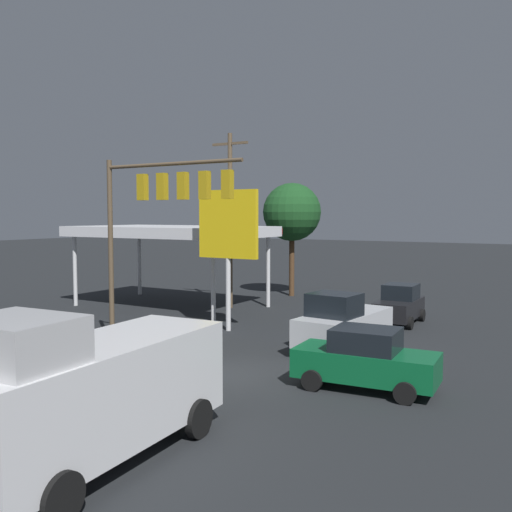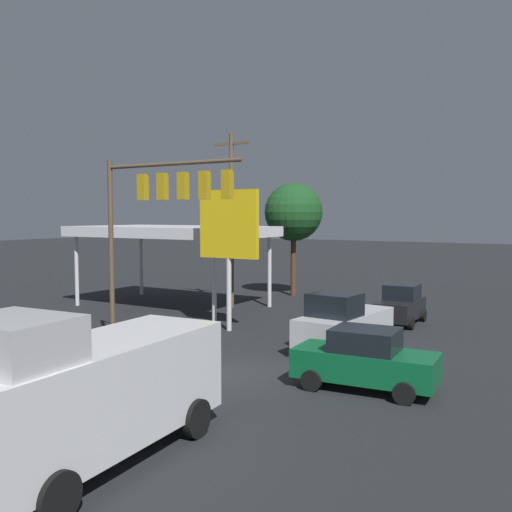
{
  "view_description": "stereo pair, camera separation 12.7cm",
  "coord_description": "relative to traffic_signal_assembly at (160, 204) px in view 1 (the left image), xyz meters",
  "views": [
    {
      "loc": [
        -10.83,
        15.89,
        5.45
      ],
      "look_at": [
        0.0,
        -2.0,
        3.95
      ],
      "focal_mm": 40.0,
      "sensor_mm": 36.0,
      "label": 1
    },
    {
      "loc": [
        -10.94,
        15.83,
        5.45
      ],
      "look_at": [
        0.0,
        -2.0,
        3.95
      ],
      "focal_mm": 40.0,
      "sensor_mm": 36.0,
      "label": 2
    }
  ],
  "objects": [
    {
      "name": "utility_pole",
      "position": [
        4.34,
        -11.2,
        -0.48
      ],
      "size": [
        2.4,
        0.26,
        10.18
      ],
      "color": "brown",
      "rests_on": "ground"
    },
    {
      "name": "gas_station_canopy",
      "position": [
        7.68,
        -9.82,
        -1.41
      ],
      "size": [
        11.39,
        6.85,
        4.79
      ],
      "color": "silver",
      "rests_on": "ground"
    },
    {
      "name": "fire_hydrant",
      "position": [
        1.96,
        2.13,
        -5.42
      ],
      "size": [
        0.24,
        0.24,
        0.88
      ],
      "color": "gold",
      "rests_on": "ground"
    },
    {
      "name": "traffic_signal_assembly",
      "position": [
        0.0,
        0.0,
        0.0
      ],
      "size": [
        6.39,
        0.43,
        7.64
      ],
      "color": "brown",
      "rests_on": "ground"
    },
    {
      "name": "pickup_parked",
      "position": [
        -5.44,
        -4.72,
        -4.75
      ],
      "size": [
        2.58,
        5.34,
        2.4
      ],
      "rotation": [
        0.0,
        0.0,
        1.49
      ],
      "color": "silver",
      "rests_on": "ground"
    },
    {
      "name": "street_tree",
      "position": [
        3.56,
        -17.47,
        -0.23
      ],
      "size": [
        3.9,
        3.9,
        7.61
      ],
      "color": "#4C331E",
      "rests_on": "ground"
    },
    {
      "name": "delivery_truck",
      "position": [
        -4.96,
        8.08,
        -4.16
      ],
      "size": [
        2.93,
        6.94,
        3.58
      ],
      "rotation": [
        0.0,
        0.0,
        1.64
      ],
      "color": "silver",
      "rests_on": "ground"
    },
    {
      "name": "ground_plane",
      "position": [
        -3.38,
        0.64,
        -5.86
      ],
      "size": [
        200.0,
        200.0,
        0.0
      ],
      "primitive_type": "plane",
      "color": "black"
    },
    {
      "name": "price_sign",
      "position": [
        0.7,
        -5.58,
        -1.05
      ],
      "size": [
        3.17,
        0.27,
        6.63
      ],
      "color": "silver",
      "rests_on": "ground"
    },
    {
      "name": "hatchback_crossing",
      "position": [
        -5.67,
        -11.53,
        -4.91
      ],
      "size": [
        2.07,
        3.86,
        1.97
      ],
      "rotation": [
        0.0,
        0.0,
        1.61
      ],
      "color": "black",
      "rests_on": "ground"
    },
    {
      "name": "sedan_waiting",
      "position": [
        -8.06,
        -0.25,
        -4.91
      ],
      "size": [
        4.53,
        2.33,
        1.93
      ],
      "rotation": [
        0.0,
        0.0,
        0.08
      ],
      "color": "#0C592D",
      "rests_on": "ground"
    }
  ]
}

